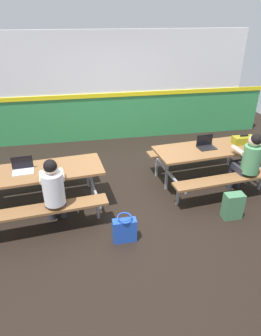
% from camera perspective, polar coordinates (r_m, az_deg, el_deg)
% --- Properties ---
extents(ground_plane, '(10.00, 10.00, 0.02)m').
position_cam_1_polar(ground_plane, '(5.35, -0.01, -5.26)').
color(ground_plane, black).
extents(accent_backdrop, '(8.00, 0.14, 2.60)m').
position_cam_1_polar(accent_backdrop, '(7.35, -3.99, 14.87)').
color(accent_backdrop, '#338C4C').
rests_on(accent_backdrop, ground).
extents(picnic_table_left, '(2.09, 1.74, 0.74)m').
position_cam_1_polar(picnic_table_left, '(4.89, -17.37, -2.12)').
color(picnic_table_left, brown).
rests_on(picnic_table_left, ground).
extents(picnic_table_right, '(2.09, 1.74, 0.74)m').
position_cam_1_polar(picnic_table_right, '(5.62, 15.06, 2.32)').
color(picnic_table_right, brown).
rests_on(picnic_table_right, ground).
extents(student_nearer, '(0.39, 0.54, 1.21)m').
position_cam_1_polar(student_nearer, '(4.34, -14.80, -3.86)').
color(student_nearer, '#2D2D38').
rests_on(student_nearer, ground).
extents(student_further, '(0.39, 0.54, 1.21)m').
position_cam_1_polar(student_further, '(5.39, 21.95, 1.53)').
color(student_further, '#2D2D38').
rests_on(student_further, ground).
extents(laptop_silver, '(0.34, 0.25, 0.22)m').
position_cam_1_polar(laptop_silver, '(4.84, -20.27, -0.10)').
color(laptop_silver, silver).
rests_on(laptop_silver, picnic_table_left).
extents(laptop_dark, '(0.34, 0.25, 0.22)m').
position_cam_1_polar(laptop_dark, '(5.53, 14.51, 4.36)').
color(laptop_dark, black).
rests_on(laptop_dark, picnic_table_right).
extents(toolbox_grey, '(0.40, 0.18, 0.18)m').
position_cam_1_polar(toolbox_grey, '(5.90, 21.16, 5.12)').
color(toolbox_grey, olive).
rests_on(toolbox_grey, picnic_table_right).
extents(backpack_dark, '(0.30, 0.22, 0.44)m').
position_cam_1_polar(backpack_dark, '(4.96, 19.30, -6.99)').
color(backpack_dark, '#3F724C').
rests_on(backpack_dark, ground).
extents(tote_bag_bright, '(0.34, 0.21, 0.43)m').
position_cam_1_polar(tote_bag_bright, '(4.27, -1.17, -11.96)').
color(tote_bag_bright, '#1E47B2').
rests_on(tote_bag_bright, ground).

